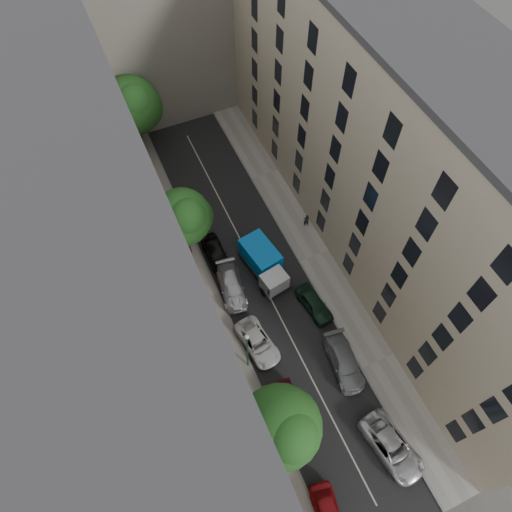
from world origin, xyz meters
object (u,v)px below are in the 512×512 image
car_left_4 (216,253)px  tree_mid (184,219)px  tarp_truck (264,263)px  car_left_5 (188,213)px  car_left_3 (232,286)px  tree_far (133,107)px  pedestrian (306,220)px  car_left_2 (258,342)px  car_right_0 (392,447)px  tree_near (282,428)px  car_right_2 (314,304)px  lamp_post (247,348)px  car_left_1 (289,409)px  car_right_1 (344,362)px

car_left_4 → tree_mid: bearing=146.7°
tarp_truck → tree_mid: size_ratio=0.75×
tarp_truck → car_left_5: tarp_truck is taller
car_left_3 → tree_mid: bearing=119.8°
tree_far → pedestrian: (11.29, -16.44, -4.59)m
car_left_3 → car_left_5: bearing=103.6°
tarp_truck → car_left_2: size_ratio=1.28×
tarp_truck → tree_far: tree_far is taller
car_left_4 → tree_mid: (-1.97, 1.29, 4.66)m
tree_mid → car_left_3: bearing=-68.9°
tree_far → car_right_0: bearing=-78.2°
tree_near → car_right_2: bearing=49.5°
car_left_3 → pedestrian: pedestrian is taller
car_right_0 → tree_mid: tree_mid is taller
car_left_5 → car_left_2: bearing=-85.3°
car_right_2 → lamp_post: size_ratio=0.68×
tarp_truck → car_left_3: 3.53m
car_left_3 → tree_mid: (-1.97, 5.09, 4.66)m
car_right_0 → car_right_2: 12.40m
car_left_5 → tree_near: (-0.90, -22.45, 4.98)m
car_left_4 → lamp_post: bearing=-97.6°
car_left_1 → car_left_4: bearing=96.2°
car_right_0 → car_left_2: bearing=108.4°
car_left_3 → tarp_truck: bearing=19.1°
car_left_5 → tree_far: tree_far is taller
car_left_4 → car_right_0: 21.35m
car_right_0 → pedestrian: 20.76m
car_left_2 → car_right_0: (5.60, -11.20, 0.10)m
car_left_1 → tree_mid: (-1.97, 16.53, 4.65)m
car_right_2 → pedestrian: 8.72m
car_right_1 → pedestrian: (3.60, 13.56, 0.17)m
tarp_truck → lamp_post: (-4.80, -7.46, 2.45)m
lamp_post → pedestrian: lamp_post is taller
car_left_5 → lamp_post: 16.36m
tree_near → lamp_post: size_ratio=1.41×
car_left_5 → car_right_0: bearing=-74.6°
car_left_4 → car_right_0: (5.60, -20.61, 0.02)m
car_left_5 → car_right_1: 20.16m
tarp_truck → car_right_2: tarp_truck is taller
tree_mid → lamp_post: (0.57, -11.93, -1.51)m
car_right_0 → car_left_1: bearing=128.1°
pedestrian → car_left_3: bearing=35.5°
car_left_2 → car_left_5: 14.82m
car_left_3 → car_right_2: bearing=-28.4°
car_left_2 → pedestrian: bearing=37.3°
car_left_1 → car_right_2: (5.84, 7.04, -0.04)m
car_left_2 → car_left_3: (0.00, 5.60, 0.08)m
tarp_truck → car_left_3: bearing=-179.6°
tree_near → lamp_post: tree_near is taller
car_left_5 → pedestrian: 11.44m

